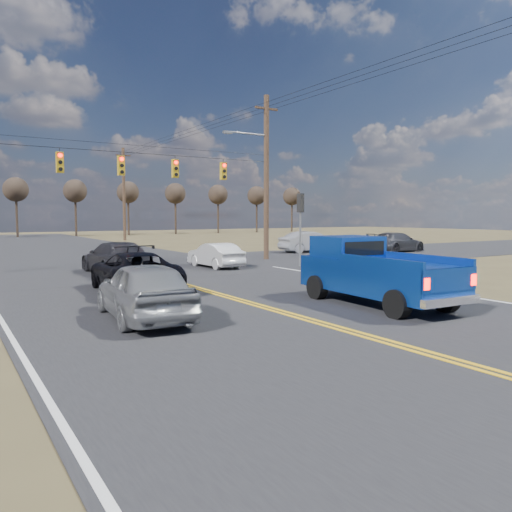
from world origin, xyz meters
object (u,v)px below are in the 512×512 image
pickup_truck (373,272)px  white_car_queue (215,255)px  silver_suv (144,290)px  cross_car_east_far (396,242)px  cross_car_east_near (310,242)px  black_suv (134,272)px  dgrey_car_queue (116,258)px

pickup_truck → white_car_queue: pickup_truck is taller
silver_suv → cross_car_east_far: 27.68m
cross_car_east_near → cross_car_east_far: bearing=-115.1°
black_suv → white_car_queue: 8.65m
pickup_truck → white_car_queue: 12.32m
black_suv → cross_car_east_far: 24.47m
pickup_truck → black_suv: pickup_truck is taller
silver_suv → dgrey_car_queue: (2.44, 10.66, -0.03)m
silver_suv → white_car_queue: bearing=-120.4°
white_car_queue → cross_car_east_far: (16.61, 2.58, 0.09)m
dgrey_car_queue → cross_car_east_far: size_ratio=1.03×
cross_car_east_far → silver_suv: bearing=111.5°
dgrey_car_queue → pickup_truck: bearing=108.1°
pickup_truck → white_car_queue: size_ratio=1.43×
pickup_truck → silver_suv: 6.92m
cross_car_east_far → pickup_truck: bearing=123.1°
pickup_truck → white_car_queue: (0.97, 12.28, -0.36)m
dgrey_car_queue → cross_car_east_far: 22.02m
white_car_queue → dgrey_car_queue: 5.26m
pickup_truck → dgrey_car_queue: (-4.29, 12.28, -0.24)m
black_suv → cross_car_east_far: bearing=-154.7°
silver_suv → cross_car_east_far: bearing=-146.0°
silver_suv → dgrey_car_queue: 10.93m
black_suv → dgrey_car_queue: 5.97m
pickup_truck → cross_car_east_near: 21.74m
silver_suv → white_car_queue: (7.70, 10.66, -0.14)m
white_car_queue → dgrey_car_queue: size_ratio=0.75×
white_car_queue → cross_car_east_near: bearing=-153.7°
silver_suv → cross_car_east_far: (24.31, 13.24, -0.05)m
silver_suv → black_suv: silver_suv is taller
white_car_queue → cross_car_east_near: size_ratio=0.84×
white_car_queue → cross_car_east_far: cross_car_east_far is taller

